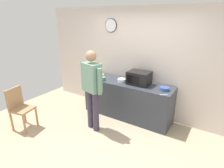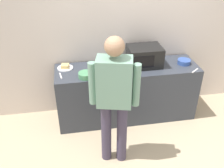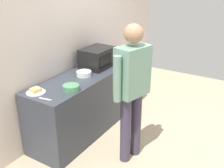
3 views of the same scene
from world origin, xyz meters
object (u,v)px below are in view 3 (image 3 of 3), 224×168
(microwave, at_px, (97,58))
(mixing_bowl, at_px, (84,74))
(salad_bowl, at_px, (71,88))
(person_standing, at_px, (132,85))
(cereal_bowl, at_px, (121,55))
(sandwich_plate, at_px, (36,91))
(fork_utensil, at_px, (45,99))
(spoon_utensil, at_px, (135,58))

(microwave, relative_size, mixing_bowl, 2.37)
(salad_bowl, distance_m, person_standing, 0.76)
(salad_bowl, distance_m, cereal_bowl, 1.54)
(sandwich_plate, height_order, mixing_bowl, mixing_bowl)
(salad_bowl, bearing_deg, fork_utensil, 164.00)
(salad_bowl, xyz_separation_m, cereal_bowl, (1.53, 0.17, -0.00))
(cereal_bowl, height_order, mixing_bowl, mixing_bowl)
(salad_bowl, xyz_separation_m, spoon_utensil, (1.60, -0.08, -0.03))
(microwave, xyz_separation_m, person_standing, (-0.63, -0.93, -0.02))
(salad_bowl, relative_size, cereal_bowl, 1.03)
(sandwich_plate, bearing_deg, microwave, -4.49)
(sandwich_plate, xyz_separation_m, spoon_utensil, (1.88, -0.40, -0.02))
(salad_bowl, bearing_deg, person_standing, -68.26)
(person_standing, bearing_deg, microwave, 55.97)
(sandwich_plate, distance_m, mixing_bowl, 0.79)
(fork_utensil, relative_size, person_standing, 0.10)
(fork_utensil, xyz_separation_m, person_standing, (0.63, -0.80, 0.13))
(fork_utensil, bearing_deg, cereal_bowl, 2.16)
(cereal_bowl, distance_m, fork_utensil, 1.88)
(mixing_bowl, bearing_deg, microwave, 7.55)
(mixing_bowl, distance_m, spoon_utensil, 1.14)
(sandwich_plate, bearing_deg, person_standing, -61.32)
(microwave, relative_size, cereal_bowl, 2.53)
(salad_bowl, bearing_deg, sandwich_plate, 131.05)
(salad_bowl, height_order, fork_utensil, salad_bowl)
(microwave, relative_size, sandwich_plate, 2.16)
(cereal_bowl, bearing_deg, mixing_bowl, 179.87)
(salad_bowl, height_order, spoon_utensil, salad_bowl)
(cereal_bowl, distance_m, person_standing, 1.53)
(salad_bowl, height_order, person_standing, person_standing)
(microwave, height_order, fork_utensil, microwave)
(mixing_bowl, distance_m, person_standing, 0.90)
(cereal_bowl, relative_size, spoon_utensil, 1.16)
(microwave, relative_size, person_standing, 0.29)
(microwave, relative_size, fork_utensil, 2.94)
(cereal_bowl, relative_size, mixing_bowl, 0.93)
(sandwich_plate, distance_m, spoon_utensil, 1.92)
(cereal_bowl, bearing_deg, fork_utensil, -177.84)
(sandwich_plate, distance_m, salad_bowl, 0.43)
(cereal_bowl, xyz_separation_m, fork_utensil, (-1.88, -0.07, -0.03))
(microwave, distance_m, spoon_utensil, 0.77)
(sandwich_plate, bearing_deg, mixing_bowl, -10.87)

